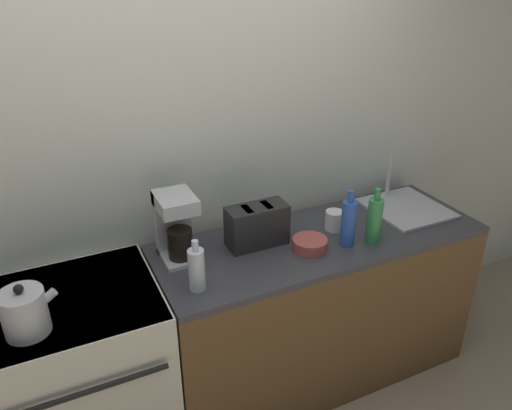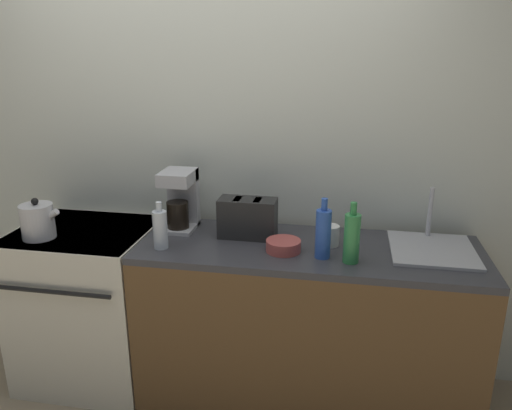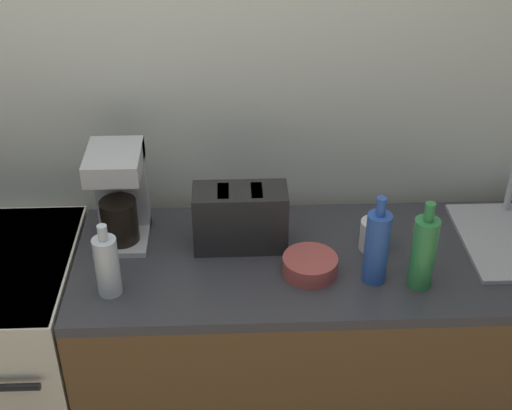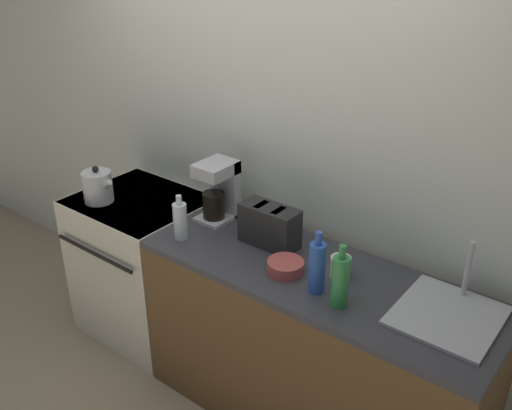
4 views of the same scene
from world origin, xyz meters
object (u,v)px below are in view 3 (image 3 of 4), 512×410
toaster (240,218)px  cup_white (374,235)px  bottle_clear (107,265)px  bowl (310,265)px  bottle_blue (377,246)px  bottle_green (423,252)px  coffee_maker (119,191)px

toaster → cup_white: 0.44m
bottle_clear → bowl: bearing=6.5°
bowl → cup_white: bearing=28.8°
toaster → bottle_blue: bearing=-26.2°
bottle_green → cup_white: (-0.11, 0.19, -0.07)m
bottle_blue → bottle_clear: bottle_blue is taller
coffee_maker → bottle_blue: bearing=-18.7°
coffee_maker → cup_white: bearing=-7.5°
cup_white → toaster: bearing=174.9°
bottle_green → bottle_blue: bearing=167.0°
bottle_blue → bowl: size_ratio=1.72×
toaster → bottle_blue: size_ratio=1.02×
toaster → bottle_blue: (0.41, -0.20, 0.02)m
bowl → bottle_green: bearing=-12.1°
coffee_maker → bottle_blue: 0.85m
bottle_clear → bowl: size_ratio=1.40×
coffee_maker → bottle_green: 0.99m
toaster → coffee_maker: size_ratio=0.92×
coffee_maker → bottle_clear: (-0.01, -0.30, -0.07)m
coffee_maker → cup_white: coffee_maker is taller
coffee_maker → bottle_clear: size_ratio=1.37×
bottle_blue → bowl: bottle_blue is taller
bottle_blue → bottle_green: 0.14m
bottle_blue → bottle_green: (0.14, -0.03, -0.00)m
toaster → bottle_clear: bottle_clear is taller
bottle_blue → coffee_maker: bearing=161.3°
toaster → bottle_green: bottle_green is taller
cup_white → bottle_green: bearing=-61.1°
toaster → coffee_maker: (-0.40, 0.07, 0.07)m
bottle_green → bowl: 0.35m
bottle_blue → cup_white: size_ratio=2.85×
bottle_green → cup_white: bearing=118.9°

